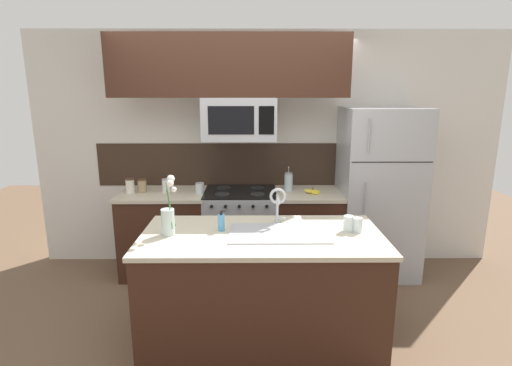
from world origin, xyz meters
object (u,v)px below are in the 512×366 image
Objects in this scene: storage_jar_squat at (200,188)px; spare_glass at (357,225)px; storage_jar_short at (166,185)px; dish_soap_bottle at (221,222)px; storage_jar_tall at (130,186)px; stove_range at (241,232)px; banana_bunch at (313,192)px; storage_jar_medium at (142,186)px; drinking_glass at (348,224)px; microwave at (239,119)px; refrigerator at (378,192)px; flower_vase at (169,218)px; sink_faucet at (278,201)px; french_press at (288,182)px.

spare_glass is (1.37, -1.20, 0.00)m from storage_jar_squat.
storage_jar_short is 0.85× the size of dish_soap_bottle.
spare_glass is at bearing -30.02° from storage_jar_tall.
banana_bunch is (0.76, -0.06, 0.47)m from stove_range.
storage_jar_medium is 0.62m from storage_jar_squat.
drinking_glass is at bearing 164.82° from spare_glass.
microwave is 5.31× the size of storage_jar_short.
banana_bunch is (1.93, -0.06, -0.05)m from storage_jar_tall.
storage_jar_tall is at bearing 149.98° from spare_glass.
refrigerator is 16.84× the size of storage_jar_squat.
drinking_glass is at bearing 2.51° from flower_vase.
flower_vase is (0.29, -1.29, 0.06)m from storage_jar_short.
refrigerator is 5.88× the size of sink_faucet.
microwave is at bearing -178.42° from refrigerator.
storage_jar_tall is 1.93m from banana_bunch.
microwave reaches higher than spare_glass.
flower_vase is at bearing -111.46° from stove_range.
storage_jar_medium is at bearing -176.98° from storage_jar_short.
storage_jar_squat is 1.19m from banana_bunch.
banana_bunch is 1.42m from dish_soap_bottle.
storage_jar_tall is (-1.17, -0.00, 0.53)m from stove_range.
stove_range is 1.22m from microwave.
microwave is 0.41× the size of refrigerator.
flower_vase reaches higher than spare_glass.
french_press is 1.11m from sink_faucet.
banana_bunch reaches higher than stove_range.
storage_jar_medium is at bearing 177.60° from banana_bunch.
drinking_glass is at bearing -1.27° from dish_soap_bottle.
stove_range is 3.48× the size of french_press.
sink_faucet is (1.38, -1.05, 0.13)m from storage_jar_medium.
refrigerator is at bearing 32.96° from flower_vase.
flower_vase is (-0.50, -1.24, -0.64)m from microwave.
dish_soap_bottle is (-0.44, -0.15, -0.13)m from sink_faucet.
dish_soap_bottle is 0.98m from drinking_glass.
storage_jar_short is 1.39m from dish_soap_bottle.
flower_vase is at bearing -127.51° from french_press.
stove_range is at bearing 126.00° from drinking_glass.
microwave is at bearing 68.21° from flower_vase.
french_press is (1.56, 0.04, 0.03)m from storage_jar_medium.
storage_jar_squat is (-1.91, -0.04, 0.06)m from refrigerator.
storage_jar_squat is 0.24× the size of flower_vase.
storage_jar_short is 1.31m from french_press.
banana_bunch is at bearing -4.48° from stove_range.
spare_glass is (0.60, -0.19, -0.14)m from sink_faucet.
storage_jar_short is at bearing 3.02° from storage_jar_medium.
french_press is 1.31m from drinking_glass.
stove_range is at bearing -179.23° from refrigerator.
dish_soap_bottle is 0.37× the size of flower_vase.
storage_jar_medium is at bearing -179.91° from refrigerator.
microwave is 1.63m from drinking_glass.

